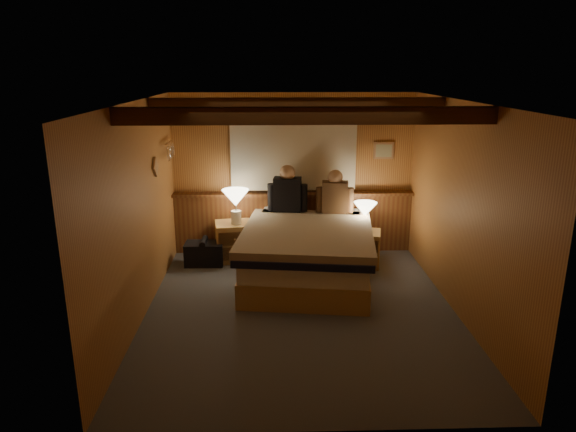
{
  "coord_description": "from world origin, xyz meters",
  "views": [
    {
      "loc": [
        -0.33,
        -5.48,
        2.75
      ],
      "look_at": [
        -0.13,
        0.4,
        1.04
      ],
      "focal_mm": 32.0,
      "sensor_mm": 36.0,
      "label": 1
    }
  ],
  "objects_px": {
    "duffel_bag": "(204,253)",
    "nightstand_left": "(234,241)",
    "nightstand_right": "(363,248)",
    "bed": "(308,252)",
    "person_right": "(335,195)",
    "lamp_left": "(236,200)",
    "lamp_right": "(365,211)",
    "person_left": "(287,192)"
  },
  "relations": [
    {
      "from": "nightstand_left",
      "to": "lamp_right",
      "type": "distance_m",
      "value": 1.97
    },
    {
      "from": "lamp_left",
      "to": "lamp_right",
      "type": "distance_m",
      "value": 1.85
    },
    {
      "from": "person_left",
      "to": "lamp_left",
      "type": "bearing_deg",
      "value": -165.82
    },
    {
      "from": "bed",
      "to": "lamp_right",
      "type": "relative_size",
      "value": 5.5
    },
    {
      "from": "lamp_right",
      "to": "nightstand_left",
      "type": "bearing_deg",
      "value": 171.45
    },
    {
      "from": "lamp_left",
      "to": "person_left",
      "type": "height_order",
      "value": "person_left"
    },
    {
      "from": "duffel_bag",
      "to": "person_right",
      "type": "bearing_deg",
      "value": 4.96
    },
    {
      "from": "bed",
      "to": "duffel_bag",
      "type": "xyz_separation_m",
      "value": [
        -1.45,
        0.58,
        -0.21
      ]
    },
    {
      "from": "nightstand_left",
      "to": "duffel_bag",
      "type": "distance_m",
      "value": 0.47
    },
    {
      "from": "bed",
      "to": "person_right",
      "type": "distance_m",
      "value": 1.03
    },
    {
      "from": "lamp_left",
      "to": "person_left",
      "type": "relative_size",
      "value": 0.72
    },
    {
      "from": "lamp_left",
      "to": "bed",
      "type": "bearing_deg",
      "value": -36.54
    },
    {
      "from": "bed",
      "to": "nightstand_right",
      "type": "relative_size",
      "value": 4.35
    },
    {
      "from": "duffel_bag",
      "to": "lamp_left",
      "type": "bearing_deg",
      "value": 18.85
    },
    {
      "from": "bed",
      "to": "lamp_right",
      "type": "distance_m",
      "value": 1.06
    },
    {
      "from": "bed",
      "to": "person_left",
      "type": "xyz_separation_m",
      "value": [
        -0.24,
        0.82,
        0.63
      ]
    },
    {
      "from": "bed",
      "to": "person_left",
      "type": "height_order",
      "value": "person_left"
    },
    {
      "from": "nightstand_right",
      "to": "person_right",
      "type": "distance_m",
      "value": 0.87
    },
    {
      "from": "lamp_right",
      "to": "nightstand_right",
      "type": "bearing_deg",
      "value": -109.03
    },
    {
      "from": "lamp_left",
      "to": "person_right",
      "type": "xyz_separation_m",
      "value": [
        1.42,
        -0.02,
        0.06
      ]
    },
    {
      "from": "lamp_left",
      "to": "duffel_bag",
      "type": "relative_size",
      "value": 0.92
    },
    {
      "from": "nightstand_right",
      "to": "nightstand_left",
      "type": "bearing_deg",
      "value": -176.98
    },
    {
      "from": "nightstand_left",
      "to": "person_left",
      "type": "distance_m",
      "value": 1.08
    },
    {
      "from": "lamp_right",
      "to": "duffel_bag",
      "type": "height_order",
      "value": "lamp_right"
    },
    {
      "from": "lamp_right",
      "to": "duffel_bag",
      "type": "distance_m",
      "value": 2.38
    },
    {
      "from": "bed",
      "to": "person_left",
      "type": "bearing_deg",
      "value": 113.93
    },
    {
      "from": "bed",
      "to": "person_right",
      "type": "xyz_separation_m",
      "value": [
        0.44,
        0.72,
        0.6
      ]
    },
    {
      "from": "lamp_left",
      "to": "person_right",
      "type": "distance_m",
      "value": 1.42
    },
    {
      "from": "nightstand_left",
      "to": "person_right",
      "type": "height_order",
      "value": "person_right"
    },
    {
      "from": "nightstand_left",
      "to": "duffel_bag",
      "type": "bearing_deg",
      "value": -164.02
    },
    {
      "from": "duffel_bag",
      "to": "bed",
      "type": "bearing_deg",
      "value": -20.97
    },
    {
      "from": "lamp_right",
      "to": "duffel_bag",
      "type": "bearing_deg",
      "value": 177.67
    },
    {
      "from": "lamp_right",
      "to": "person_right",
      "type": "distance_m",
      "value": 0.5
    },
    {
      "from": "duffel_bag",
      "to": "nightstand_left",
      "type": "bearing_deg",
      "value": 25.61
    },
    {
      "from": "nightstand_left",
      "to": "nightstand_right",
      "type": "bearing_deg",
      "value": -17.66
    },
    {
      "from": "bed",
      "to": "nightstand_right",
      "type": "bearing_deg",
      "value": 37.25
    },
    {
      "from": "lamp_left",
      "to": "lamp_right",
      "type": "height_order",
      "value": "lamp_left"
    },
    {
      "from": "person_right",
      "to": "lamp_left",
      "type": "bearing_deg",
      "value": -174.1
    },
    {
      "from": "duffel_bag",
      "to": "nightstand_right",
      "type": "bearing_deg",
      "value": -1.72
    },
    {
      "from": "bed",
      "to": "lamp_left",
      "type": "relative_size",
      "value": 4.6
    },
    {
      "from": "lamp_left",
      "to": "duffel_bag",
      "type": "bearing_deg",
      "value": -162.1
    },
    {
      "from": "nightstand_left",
      "to": "lamp_left",
      "type": "relative_size",
      "value": 1.14
    }
  ]
}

